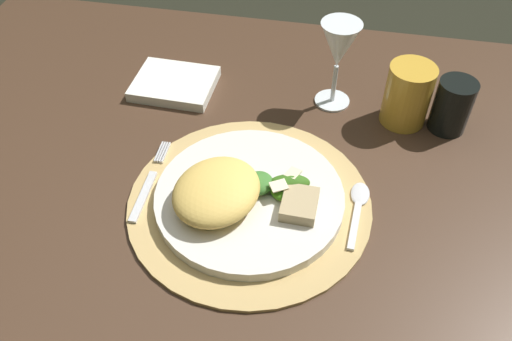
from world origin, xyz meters
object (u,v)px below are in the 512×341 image
object	(u,v)px
dinner_plate	(249,197)
wine_glass	(339,48)
dark_tumbler	(452,106)
fork	(149,184)
spoon	(359,203)
dining_table	(220,198)
napkin	(175,84)
amber_tumbler	(407,95)

from	to	relation	value
dinner_plate	wine_glass	size ratio (longest dim) A/B	1.76
dark_tumbler	fork	bearing A→B (deg)	-153.00
fork	wine_glass	world-z (taller)	wine_glass
dinner_plate	spoon	world-z (taller)	dinner_plate
fork	dark_tumbler	xyz separation A→B (m)	(0.45, 0.23, 0.04)
spoon	wine_glass	distance (m)	0.27
fork	dark_tumbler	size ratio (longest dim) A/B	1.81
dining_table	dinner_plate	xyz separation A→B (m)	(0.08, -0.10, 0.13)
wine_glass	dark_tumbler	distance (m)	0.21
dining_table	wine_glass	world-z (taller)	wine_glass
dinner_plate	napkin	world-z (taller)	dinner_plate
fork	spoon	size ratio (longest dim) A/B	1.31
dinner_plate	dark_tumbler	xyz separation A→B (m)	(0.29, 0.23, 0.03)
fork	spoon	distance (m)	0.31
dining_table	wine_glass	bearing A→B (deg)	43.44
dining_table	dinner_plate	world-z (taller)	dinner_plate
napkin	spoon	bearing A→B (deg)	-32.65
dinner_plate	napkin	size ratio (longest dim) A/B	1.92
wine_glass	fork	bearing A→B (deg)	-134.15
dining_table	fork	distance (m)	0.18
dining_table	napkin	xyz separation A→B (m)	(-0.11, 0.15, 0.13)
amber_tumbler	fork	bearing A→B (deg)	-148.02
dining_table	fork	size ratio (longest dim) A/B	7.03
napkin	wine_glass	world-z (taller)	wine_glass
dining_table	spoon	bearing A→B (deg)	-17.68
spoon	amber_tumbler	world-z (taller)	amber_tumbler
dinner_plate	dark_tumbler	bearing A→B (deg)	38.30
wine_glass	napkin	bearing A→B (deg)	-176.97
wine_glass	dark_tumbler	size ratio (longest dim) A/B	1.70
fork	napkin	bearing A→B (deg)	98.00
dining_table	dark_tumbler	size ratio (longest dim) A/B	12.70
dinner_plate	amber_tumbler	distance (m)	0.32
dinner_plate	dining_table	bearing A→B (deg)	127.30
dinner_plate	spoon	distance (m)	0.16
dinner_plate	napkin	bearing A→B (deg)	127.50
wine_glass	dark_tumbler	world-z (taller)	wine_glass
dinner_plate	wine_glass	bearing A→B (deg)	69.76
spoon	wine_glass	size ratio (longest dim) A/B	0.81
wine_glass	dark_tumbler	xyz separation A→B (m)	(0.20, -0.03, -0.06)
dining_table	dark_tumbler	xyz separation A→B (m)	(0.37, 0.13, 0.16)
amber_tumbler	dinner_plate	bearing A→B (deg)	-132.79
wine_glass	spoon	bearing A→B (deg)	-75.75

